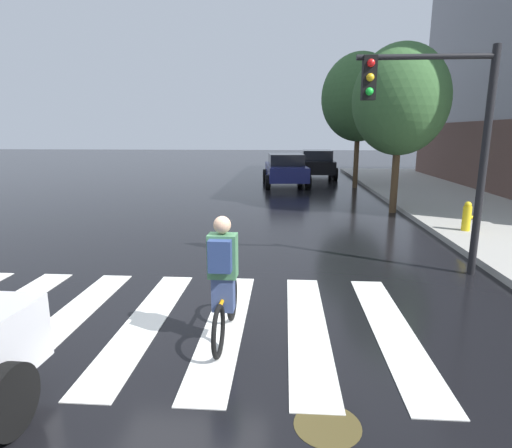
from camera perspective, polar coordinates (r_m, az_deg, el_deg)
name	(u,v)px	position (r m, az deg, el deg)	size (l,w,h in m)	color
ground_plane	(180,323)	(6.28, -10.33, -13.21)	(120.00, 120.00, 0.00)	black
crosswalk_stripes	(145,321)	(6.42, -14.94, -12.80)	(7.59, 3.77, 0.01)	silver
manhole_cover	(327,425)	(4.40, 9.79, -25.57)	(0.64, 0.64, 0.01)	#473D1E
sedan_mid	(285,169)	(21.72, 4.07, 7.54)	(2.53, 4.84, 1.62)	navy
sedan_far	(317,163)	(25.87, 8.35, 8.25)	(2.31, 4.79, 1.64)	black
cyclist	(224,280)	(5.39, -4.46, -7.69)	(0.37, 1.71, 1.69)	black
traffic_light_near	(441,123)	(8.43, 24.06, 12.53)	(2.47, 0.28, 4.20)	black
fire_hydrant	(467,216)	(12.27, 26.97, 0.94)	(0.33, 0.22, 0.78)	gold
street_tree_near	(400,100)	(14.84, 19.22, 15.75)	(3.10, 3.10, 5.51)	#4C3823
street_tree_mid	(359,98)	(21.23, 14.00, 16.49)	(3.59, 3.59, 6.39)	#4C3823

